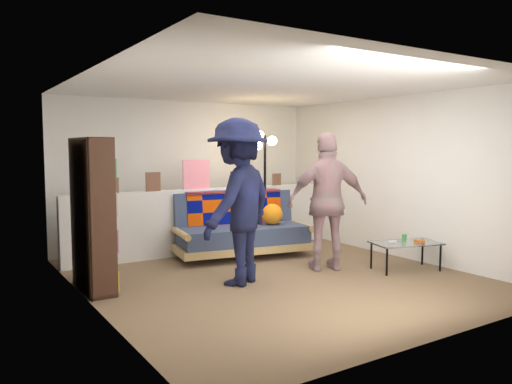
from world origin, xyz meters
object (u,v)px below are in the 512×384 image
person_left (238,202)px  person_right (328,202)px  coffee_table (406,244)px  bookshelf (92,220)px  floor_lamp (264,165)px  futon_sofa (241,229)px

person_left → person_right: person_left is taller
coffee_table → person_left: size_ratio=0.50×
bookshelf → floor_lamp: 3.13m
floor_lamp → person_right: floor_lamp is taller
futon_sofa → floor_lamp: 1.13m
futon_sofa → person_right: 1.55m
bookshelf → person_right: person_right is taller
person_left → floor_lamp: bearing=-161.3°
bookshelf → coffee_table: 4.01m
futon_sofa → coffee_table: futon_sofa is taller
futon_sofa → floor_lamp: floor_lamp is taller
coffee_table → floor_lamp: 2.56m
floor_lamp → person_left: (-1.40, -1.57, -0.36)m
futon_sofa → floor_lamp: (0.57, 0.25, 0.95)m
futon_sofa → person_right: person_right is taller
person_left → person_right: size_ratio=1.08×
person_left → person_right: 1.35m
coffee_table → person_left: (-2.23, 0.64, 0.64)m
floor_lamp → person_right: size_ratio=1.04×
bookshelf → person_left: person_left is taller
person_right → coffee_table: bearing=169.2°
coffee_table → floor_lamp: bearing=110.6°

